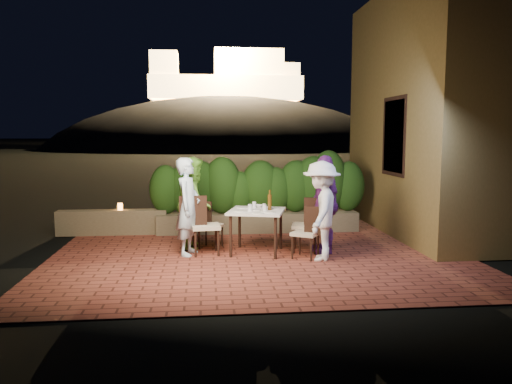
{
  "coord_description": "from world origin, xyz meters",
  "views": [
    {
      "loc": [
        -0.9,
        -8.0,
        2.06
      ],
      "look_at": [
        -0.03,
        0.51,
        1.05
      ],
      "focal_mm": 35.0,
      "sensor_mm": 36.0,
      "label": 1
    }
  ],
  "objects": [
    {
      "name": "chair_right_front",
      "position": [
        0.74,
        -0.02,
        0.44
      ],
      "size": [
        0.56,
        0.56,
        0.87
      ],
      "primitive_type": null,
      "rotation": [
        0.0,
        0.0,
        2.57
      ],
      "color": "black",
      "rests_on": "ground"
    },
    {
      "name": "plate_centre",
      "position": [
        -0.05,
        0.4,
        0.76
      ],
      "size": [
        0.21,
        0.21,
        0.01
      ],
      "primitive_type": "cylinder",
      "color": "white",
      "rests_on": "dining_table"
    },
    {
      "name": "plate_sw",
      "position": [
        -0.26,
        0.7,
        0.76
      ],
      "size": [
        0.22,
        0.22,
        0.01
      ],
      "primitive_type": "cylinder",
      "color": "white",
      "rests_on": "dining_table"
    },
    {
      "name": "plate_ne",
      "position": [
        0.15,
        0.15,
        0.76
      ],
      "size": [
        0.24,
        0.24,
        0.01
      ],
      "primitive_type": "cylinder",
      "color": "white",
      "rests_on": "dining_table"
    },
    {
      "name": "chair_left_back",
      "position": [
        -0.81,
        0.88,
        0.42
      ],
      "size": [
        0.51,
        0.51,
        0.84
      ],
      "primitive_type": null,
      "rotation": [
        0.0,
        0.0,
        -0.4
      ],
      "color": "black",
      "rests_on": "ground"
    },
    {
      "name": "diner_white",
      "position": [
        0.97,
        -0.15,
        0.81
      ],
      "size": [
        0.92,
        1.19,
        1.62
      ],
      "primitive_type": "imported",
      "rotation": [
        0.0,
        0.0,
        -1.92
      ],
      "color": "white",
      "rests_on": "ground"
    },
    {
      "name": "diner_blue",
      "position": [
        -1.19,
        0.41,
        0.83
      ],
      "size": [
        0.55,
        0.69,
        1.66
      ],
      "primitive_type": "imported",
      "rotation": [
        0.0,
        0.0,
        1.29
      ],
      "color": "#BFE0F5",
      "rests_on": "ground"
    },
    {
      "name": "ground",
      "position": [
        0.0,
        0.0,
        -0.02
      ],
      "size": [
        400.0,
        400.0,
        0.0
      ],
      "primitive_type": "plane",
      "color": "black",
      "rests_on": "ground"
    },
    {
      "name": "parapet",
      "position": [
        -2.8,
        2.3,
        0.25
      ],
      "size": [
        2.2,
        0.3,
        0.5
      ],
      "primitive_type": "cube",
      "color": "brown",
      "rests_on": "ground"
    },
    {
      "name": "hedge",
      "position": [
        0.2,
        2.3,
        0.95
      ],
      "size": [
        4.0,
        0.7,
        1.1
      ],
      "primitive_type": null,
      "color": "#1C4011",
      "rests_on": "planter"
    },
    {
      "name": "parapet_lamp",
      "position": [
        -2.64,
        2.3,
        0.57
      ],
      "size": [
        0.1,
        0.1,
        0.14
      ],
      "primitive_type": "cylinder",
      "color": "orange",
      "rests_on": "parapet"
    },
    {
      "name": "terrace_floor",
      "position": [
        0.0,
        0.5,
        -0.07
      ],
      "size": [
        7.0,
        6.0,
        0.15
      ],
      "primitive_type": "cube",
      "color": "brown",
      "rests_on": "ground"
    },
    {
      "name": "glass_nw",
      "position": [
        -0.15,
        0.3,
        0.81
      ],
      "size": [
        0.07,
        0.07,
        0.12
      ],
      "primitive_type": "cylinder",
      "color": "silver",
      "rests_on": "dining_table"
    },
    {
      "name": "dining_table",
      "position": [
        -0.03,
        0.41,
        0.38
      ],
      "size": [
        1.12,
        1.12,
        0.75
      ],
      "primitive_type": null,
      "rotation": [
        0.0,
        0.0,
        -0.27
      ],
      "color": "white",
      "rests_on": "ground"
    },
    {
      "name": "glass_sw",
      "position": [
        -0.05,
        0.63,
        0.81
      ],
      "size": [
        0.07,
        0.07,
        0.12
      ],
      "primitive_type": "cylinder",
      "color": "silver",
      "rests_on": "dining_table"
    },
    {
      "name": "plate_nw",
      "position": [
        -0.33,
        0.3,
        0.76
      ],
      "size": [
        0.23,
        0.23,
        0.01
      ],
      "primitive_type": "cylinder",
      "color": "white",
      "rests_on": "dining_table"
    },
    {
      "name": "window_pane",
      "position": [
        2.82,
        1.5,
        2.0
      ],
      "size": [
        0.08,
        1.0,
        1.4
      ],
      "primitive_type": "cube",
      "color": "black",
      "rests_on": "building_wall"
    },
    {
      "name": "chair_left_front",
      "position": [
        -0.9,
        0.42,
        0.5
      ],
      "size": [
        0.51,
        0.51,
        1.01
      ],
      "primitive_type": null,
      "rotation": [
        0.0,
        0.0,
        0.09
      ],
      "color": "black",
      "rests_on": "ground"
    },
    {
      "name": "building_wall",
      "position": [
        3.6,
        2.0,
        2.5
      ],
      "size": [
        1.6,
        5.0,
        5.0
      ],
      "primitive_type": "cube",
      "color": "olive",
      "rests_on": "ground"
    },
    {
      "name": "planter",
      "position": [
        0.2,
        2.3,
        0.2
      ],
      "size": [
        4.2,
        0.55,
        0.4
      ],
      "primitive_type": "cube",
      "color": "brown",
      "rests_on": "ground"
    },
    {
      "name": "diner_green",
      "position": [
        -1.1,
        0.96,
        0.82
      ],
      "size": [
        0.7,
        0.86,
        1.64
      ],
      "primitive_type": "imported",
      "rotation": [
        0.0,
        0.0,
        1.46
      ],
      "color": "#7CD041",
      "rests_on": "ground"
    },
    {
      "name": "plate_front",
      "position": [
        -0.05,
        0.06,
        0.76
      ],
      "size": [
        0.2,
        0.2,
        0.01
      ],
      "primitive_type": "cylinder",
      "color": "white",
      "rests_on": "dining_table"
    },
    {
      "name": "diner_purple",
      "position": [
        1.14,
        0.34,
        0.84
      ],
      "size": [
        0.53,
        1.03,
        1.69
      ],
      "primitive_type": "imported",
      "rotation": [
        0.0,
        0.0,
        -1.44
      ],
      "color": "#6E297C",
      "rests_on": "ground"
    },
    {
      "name": "hill",
      "position": [
        2.0,
        60.0,
        -4.0
      ],
      "size": [
        52.0,
        40.0,
        22.0
      ],
      "primitive_type": "ellipsoid",
      "color": "black",
      "rests_on": "ground"
    },
    {
      "name": "fortress",
      "position": [
        2.0,
        60.0,
        10.5
      ],
      "size": [
        26.0,
        8.0,
        8.0
      ],
      "primitive_type": null,
      "color": "#FFCC7A",
      "rests_on": "hill"
    },
    {
      "name": "chair_right_back",
      "position": [
        0.82,
        0.44,
        0.48
      ],
      "size": [
        0.54,
        0.54,
        0.95
      ],
      "primitive_type": null,
      "rotation": [
        0.0,
        0.0,
        2.89
      ],
      "color": "black",
      "rests_on": "ground"
    },
    {
      "name": "glass_ne",
      "position": [
        0.1,
        0.27,
        0.8
      ],
      "size": [
        0.06,
        0.06,
        0.11
      ],
      "primitive_type": "cylinder",
      "color": "silver",
      "rests_on": "dining_table"
    },
    {
      "name": "bowl",
      "position": [
        0.03,
        0.74,
        0.77
      ],
      "size": [
        0.25,
        0.25,
        0.04
      ],
      "primitive_type": "imported",
      "rotation": [
        0.0,
        0.0,
        -0.5
      ],
      "color": "white",
      "rests_on": "dining_table"
    },
    {
      "name": "plate_se",
      "position": [
        0.3,
        0.57,
        0.76
      ],
      "size": [
        0.22,
        0.22,
        0.01
      ],
      "primitive_type": "cylinder",
      "color": "white",
      "rests_on": "dining_table"
    },
    {
      "name": "glass_se",
      "position": [
        0.11,
        0.5,
        0.8
      ],
      "size": [
        0.06,
        0.06,
        0.1
      ],
      "primitive_type": "cylinder",
      "color": "silver",
      "rests_on": "dining_table"
    },
    {
      "name": "window_frame",
      "position": [
        2.81,
        1.5,
        2.0
      ],
      "size": [
        0.06,
        1.15,
        1.55
      ],
      "primitive_type": "cube",
      "color": "black",
      "rests_on": "building_wall"
    },
    {
      "name": "beer_bottle",
      "position": [
        0.2,
        0.4,
        0.92
      ],
      "size": [
        0.07,
        0.07,
        0.35
      ],
      "primitive_type": null,
      "color": "#52320D",
      "rests_on": "dining_table"
    }
  ]
}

